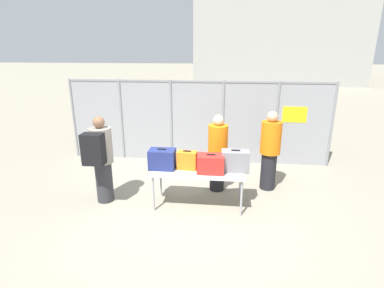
{
  "coord_description": "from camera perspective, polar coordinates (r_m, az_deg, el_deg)",
  "views": [
    {
      "loc": [
        0.76,
        -5.03,
        2.92
      ],
      "look_at": [
        0.08,
        0.8,
        1.05
      ],
      "focal_mm": 28.0,
      "sensor_mm": 36.0,
      "label": 1
    }
  ],
  "objects": [
    {
      "name": "inspection_table",
      "position": [
        5.71,
        1.24,
        -5.56
      ],
      "size": [
        1.74,
        0.75,
        0.72
      ],
      "color": "silver",
      "rests_on": "ground_plane"
    },
    {
      "name": "distant_hangar",
      "position": [
        32.31,
        14.72,
        18.28
      ],
      "size": [
        13.94,
        13.55,
        7.16
      ],
      "color": "#999993",
      "rests_on": "ground_plane"
    },
    {
      "name": "suitcase_navy",
      "position": [
        5.74,
        -5.71,
        -2.88
      ],
      "size": [
        0.49,
        0.33,
        0.4
      ],
      "color": "navy",
      "rests_on": "inspection_table"
    },
    {
      "name": "security_worker_near",
      "position": [
        6.29,
        4.9,
        -1.58
      ],
      "size": [
        0.41,
        0.41,
        1.65
      ],
      "rotation": [
        0.0,
        0.0,
        2.96
      ],
      "color": "black",
      "rests_on": "ground_plane"
    },
    {
      "name": "suitcase_red",
      "position": [
        5.55,
        3.59,
        -3.79
      ],
      "size": [
        0.49,
        0.34,
        0.36
      ],
      "color": "red",
      "rests_on": "inspection_table"
    },
    {
      "name": "security_worker_far",
      "position": [
        6.53,
        14.62,
        -1.08
      ],
      "size": [
        0.42,
        0.42,
        1.71
      ],
      "rotation": [
        0.0,
        0.0,
        2.65
      ],
      "color": "black",
      "rests_on": "ground_plane"
    },
    {
      "name": "traveler_hooded",
      "position": [
        5.97,
        -17.02,
        -2.38
      ],
      "size": [
        0.43,
        0.66,
        1.73
      ],
      "rotation": [
        0.0,
        0.0,
        0.06
      ],
      "color": "#2D2D33",
      "rests_on": "ground_plane"
    },
    {
      "name": "suitcase_grey",
      "position": [
        5.66,
        8.23,
        -3.2
      ],
      "size": [
        0.52,
        0.3,
        0.42
      ],
      "color": "slate",
      "rests_on": "inspection_table"
    },
    {
      "name": "ground_plane",
      "position": [
        5.86,
        -1.74,
        -12.19
      ],
      "size": [
        120.0,
        120.0,
        0.0
      ],
      "primitive_type": "plane",
      "color": "gray"
    },
    {
      "name": "suitcase_orange",
      "position": [
        5.7,
        -0.93,
        -3.12
      ],
      "size": [
        0.39,
        0.23,
        0.37
      ],
      "color": "orange",
      "rests_on": "inspection_table"
    },
    {
      "name": "fence_section",
      "position": [
        7.89,
        1.06,
        4.55
      ],
      "size": [
        6.89,
        0.07,
        2.16
      ],
      "color": "gray",
      "rests_on": "ground_plane"
    },
    {
      "name": "utility_trailer",
      "position": [
        9.6,
        6.24,
        2.25
      ],
      "size": [
        3.79,
        2.01,
        0.65
      ],
      "color": "white",
      "rests_on": "ground_plane"
    }
  ]
}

